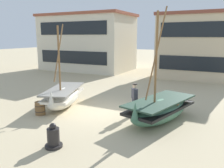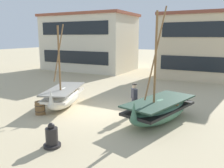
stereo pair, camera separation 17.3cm
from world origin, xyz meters
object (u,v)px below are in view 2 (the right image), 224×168
object	(u,v)px
fishing_boat_centre_large	(159,109)
harbor_building_main	(199,46)
wooden_barrel	(40,108)
harbor_building_annex	(89,42)
fishing_boat_near_left	(64,96)
fisherman_by_hull	(134,100)
capstan_winch	(52,137)

from	to	relation	value
fishing_boat_centre_large	harbor_building_main	distance (m)	14.48
wooden_barrel	harbor_building_annex	bearing A→B (deg)	114.45
fishing_boat_near_left	fishing_boat_centre_large	distance (m)	5.74
wooden_barrel	harbor_building_main	distance (m)	17.38
fisherman_by_hull	wooden_barrel	bearing A→B (deg)	-153.56
fishing_boat_centre_large	capstan_winch	bearing A→B (deg)	-121.51
fisherman_by_hull	harbor_building_main	xyz separation A→B (m)	(1.20, 13.97, 2.33)
fishing_boat_centre_large	fisherman_by_hull	xyz separation A→B (m)	(-1.43, 0.27, 0.24)
fisherman_by_hull	wooden_barrel	world-z (taller)	fisherman_by_hull
fishing_boat_near_left	harbor_building_annex	distance (m)	16.16
fisherman_by_hull	wooden_barrel	xyz separation A→B (m)	(-4.46, -2.22, -0.48)
fishing_boat_centre_large	wooden_barrel	size ratio (longest dim) A/B	7.74
fishing_boat_near_left	harbor_building_main	world-z (taller)	harbor_building_main
fishing_boat_near_left	harbor_building_main	distance (m)	15.64
fishing_boat_near_left	harbor_building_annex	world-z (taller)	harbor_building_annex
fishing_boat_centre_large	fishing_boat_near_left	bearing A→B (deg)	-178.28
harbor_building_annex	wooden_barrel	bearing A→B (deg)	-65.55
wooden_barrel	harbor_building_main	world-z (taller)	harbor_building_main
fishing_boat_centre_large	harbor_building_annex	distance (m)	19.34
harbor_building_main	wooden_barrel	bearing A→B (deg)	-109.27
fishing_boat_centre_large	capstan_winch	xyz separation A→B (m)	(-2.77, -4.51, -0.23)
capstan_winch	wooden_barrel	xyz separation A→B (m)	(-3.13, 2.57, -0.02)
harbor_building_annex	capstan_winch	bearing A→B (deg)	-60.72
harbor_building_main	fishing_boat_centre_large	bearing A→B (deg)	-89.07
harbor_building_main	harbor_building_annex	bearing A→B (deg)	-178.65
fishing_boat_near_left	capstan_winch	size ratio (longest dim) A/B	5.02
fishing_boat_centre_large	harbor_building_annex	xyz separation A→B (m)	(-13.11, 13.94, 2.76)
fishing_boat_near_left	fishing_boat_centre_large	xyz separation A→B (m)	(5.74, 0.17, -0.01)
wooden_barrel	capstan_winch	bearing A→B (deg)	-39.40
fishing_boat_centre_large	harbor_building_main	world-z (taller)	harbor_building_main
fishing_boat_centre_large	wooden_barrel	xyz separation A→B (m)	(-5.89, -1.94, -0.25)
harbor_building_annex	fishing_boat_near_left	bearing A→B (deg)	-62.40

